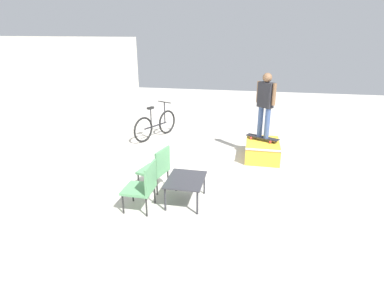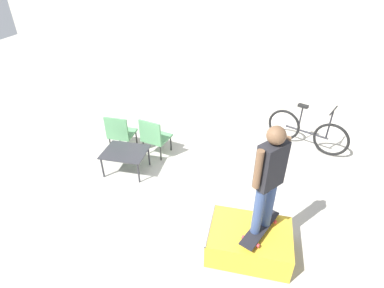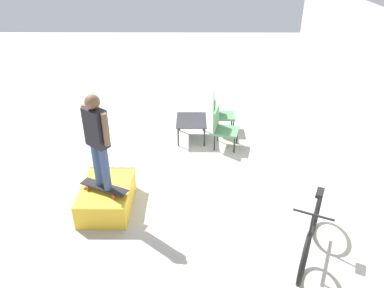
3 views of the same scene
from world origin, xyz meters
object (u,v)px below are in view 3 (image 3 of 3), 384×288
Objects in this scene: patio_chair_left at (220,112)px; bicycle at (311,232)px; coffee_table at (191,122)px; skateboard_on_ramp at (104,187)px; patio_chair_right at (222,127)px; person_skater at (97,136)px; skate_ramp_box at (107,197)px.

bicycle reaches higher than patio_chair_left.
coffee_table is 0.96× the size of patio_chair_left.
coffee_table is (-2.70, 1.44, -0.09)m from skateboard_on_ramp.
coffee_table is 0.79m from patio_chair_right.
person_skater is 3.53m from bicycle.
bicycle is at bearing -164.29° from patio_chair_left.
patio_chair_right is at bearing -136.73° from bicycle.
skate_ramp_box is 3.07m from patio_chair_right.
coffee_table reaches higher than skate_ramp_box.
skateboard_on_ramp is 1.01× the size of coffee_table.
skateboard_on_ramp is 0.96× the size of patio_chair_right.
patio_chair_right is (0.79, 0.00, 0.00)m from patio_chair_left.
patio_chair_right is at bearing 72.73° from skateboard_on_ramp.
patio_chair_right is at bearing -179.20° from patio_chair_left.
patio_chair_left is 0.79m from patio_chair_right.
skate_ramp_box is at bearing 149.19° from patio_chair_right.
bicycle is (0.95, 3.22, -0.11)m from skateboard_on_ramp.
skateboard_on_ramp is 0.53× the size of person_skater.
patio_chair_right is (0.38, 0.69, 0.06)m from coffee_table.
patio_chair_left is at bearing 13.86° from patio_chair_right.
skate_ramp_box is 0.72× the size of bicycle.
coffee_table is 0.96× the size of patio_chair_right.
skate_ramp_box is at bearing 122.28° from skateboard_on_ramp.
patio_chair_right is at bearing 135.52° from skate_ramp_box.
patio_chair_right is (-2.31, 2.13, -0.03)m from skateboard_on_ramp.
person_skater reaches higher than skate_ramp_box.
bicycle is at bearing 23.36° from person_skater.
skateboard_on_ramp is at bearing 151.04° from patio_chair_right.
skateboard_on_ramp is 3.36m from bicycle.
person_skater reaches higher than bicycle.
bicycle is at bearing 8.96° from skateboard_on_ramp.
coffee_table is 0.51× the size of bicycle.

